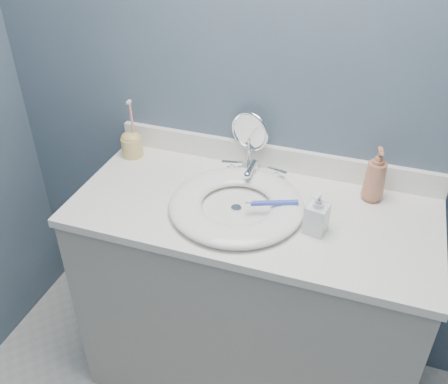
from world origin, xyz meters
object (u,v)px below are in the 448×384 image
at_px(soap_bottle_amber, 376,175).
at_px(soap_bottle_clear, 317,212).
at_px(makeup_mirror, 250,138).
at_px(toothbrush_holder, 132,143).

distance_m(soap_bottle_amber, soap_bottle_clear, 0.28).
relative_size(makeup_mirror, soap_bottle_amber, 1.16).
bearing_deg(toothbrush_holder, makeup_mirror, 8.31).
bearing_deg(makeup_mirror, toothbrush_holder, -156.65).
distance_m(makeup_mirror, toothbrush_holder, 0.46).
bearing_deg(soap_bottle_amber, makeup_mirror, 161.20).
relative_size(makeup_mirror, toothbrush_holder, 0.97).
bearing_deg(soap_bottle_clear, soap_bottle_amber, 68.32).
bearing_deg(toothbrush_holder, soap_bottle_amber, 0.31).
bearing_deg(soap_bottle_amber, toothbrush_holder, 169.13).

